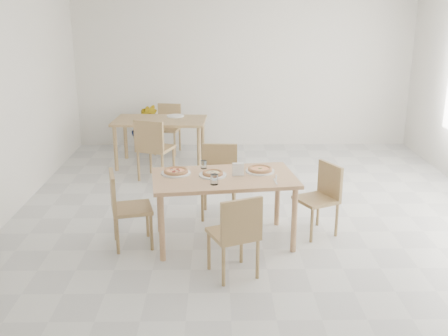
{
  "coord_description": "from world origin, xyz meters",
  "views": [
    {
      "loc": [
        -0.49,
        -5.92,
        2.48
      ],
      "look_at": [
        -0.41,
        -0.66,
        0.84
      ],
      "focal_mm": 42.0,
      "sensor_mm": 36.0,
      "label": 1
    }
  ],
  "objects_px": {
    "main_table": "(224,184)",
    "pizza_margherita": "(260,169)",
    "chair_west": "(124,204)",
    "chair_back_s": "(153,145)",
    "plate_empty": "(175,116)",
    "potted_plant": "(145,128)",
    "second_table": "(160,125)",
    "napkin_holder": "(238,170)",
    "plate_mushroom": "(213,175)",
    "plate_margherita": "(260,171)",
    "pizza_pepperoni": "(176,171)",
    "plate_pepperoni": "(176,173)",
    "tumbler_a": "(204,164)",
    "pizza_mushroom": "(213,173)",
    "tumbler_b": "(214,179)",
    "chair_south": "(237,231)",
    "chair_north": "(219,175)",
    "chair_east": "(322,194)",
    "chair_back_n": "(168,125)"
  },
  "relations": [
    {
      "from": "plate_mushroom",
      "to": "plate_margherita",
      "type": "bearing_deg",
      "value": 14.29
    },
    {
      "from": "plate_mushroom",
      "to": "pizza_margherita",
      "type": "xyz_separation_m",
      "value": [
        0.51,
        0.13,
        0.02
      ]
    },
    {
      "from": "main_table",
      "to": "pizza_margherita",
      "type": "relative_size",
      "value": 4.58
    },
    {
      "from": "plate_mushroom",
      "to": "plate_pepperoni",
      "type": "distance_m",
      "value": 0.4
    },
    {
      "from": "main_table",
      "to": "tumbler_a",
      "type": "relative_size",
      "value": 18.02
    },
    {
      "from": "pizza_pepperoni",
      "to": "napkin_holder",
      "type": "distance_m",
      "value": 0.67
    },
    {
      "from": "second_table",
      "to": "napkin_holder",
      "type": "bearing_deg",
      "value": -65.19
    },
    {
      "from": "pizza_mushroom",
      "to": "tumbler_a",
      "type": "bearing_deg",
      "value": 110.82
    },
    {
      "from": "chair_west",
      "to": "potted_plant",
      "type": "bearing_deg",
      "value": -9.78
    },
    {
      "from": "chair_south",
      "to": "potted_plant",
      "type": "height_order",
      "value": "potted_plant"
    },
    {
      "from": "chair_east",
      "to": "pizza_mushroom",
      "type": "bearing_deg",
      "value": -106.63
    },
    {
      "from": "pizza_pepperoni",
      "to": "potted_plant",
      "type": "distance_m",
      "value": 3.77
    },
    {
      "from": "chair_west",
      "to": "napkin_holder",
      "type": "xyz_separation_m",
      "value": [
        1.2,
        0.1,
        0.34
      ]
    },
    {
      "from": "chair_back_n",
      "to": "chair_north",
      "type": "bearing_deg",
      "value": -62.52
    },
    {
      "from": "chair_south",
      "to": "tumbler_a",
      "type": "xyz_separation_m",
      "value": [
        -0.33,
        1.09,
        0.31
      ]
    },
    {
      "from": "pizza_pepperoni",
      "to": "chair_back_s",
      "type": "relative_size",
      "value": 0.35
    },
    {
      "from": "chair_west",
      "to": "plate_mushroom",
      "type": "bearing_deg",
      "value": -97.07
    },
    {
      "from": "chair_back_n",
      "to": "pizza_margherita",
      "type": "bearing_deg",
      "value": -59.04
    },
    {
      "from": "chair_south",
      "to": "second_table",
      "type": "height_order",
      "value": "chair_south"
    },
    {
      "from": "chair_north",
      "to": "chair_east",
      "type": "relative_size",
      "value": 1.08
    },
    {
      "from": "plate_margherita",
      "to": "napkin_holder",
      "type": "bearing_deg",
      "value": -149.43
    },
    {
      "from": "chair_back_s",
      "to": "plate_empty",
      "type": "xyz_separation_m",
      "value": [
        0.26,
        1.0,
        0.23
      ]
    },
    {
      "from": "plate_margherita",
      "to": "chair_back_s",
      "type": "distance_m",
      "value": 2.42
    },
    {
      "from": "main_table",
      "to": "pizza_mushroom",
      "type": "bearing_deg",
      "value": 164.56
    },
    {
      "from": "chair_north",
      "to": "pizza_pepperoni",
      "type": "distance_m",
      "value": 0.9
    },
    {
      "from": "chair_west",
      "to": "chair_back_s",
      "type": "bearing_deg",
      "value": -15.38
    },
    {
      "from": "potted_plant",
      "to": "pizza_pepperoni",
      "type": "bearing_deg",
      "value": -77.23
    },
    {
      "from": "pizza_pepperoni",
      "to": "napkin_holder",
      "type": "xyz_separation_m",
      "value": [
        0.66,
        -0.09,
        0.04
      ]
    },
    {
      "from": "tumbler_a",
      "to": "napkin_holder",
      "type": "bearing_deg",
      "value": -37.39
    },
    {
      "from": "chair_south",
      "to": "chair_back_s",
      "type": "distance_m",
      "value": 3.12
    },
    {
      "from": "plate_margherita",
      "to": "pizza_pepperoni",
      "type": "bearing_deg",
      "value": -176.47
    },
    {
      "from": "chair_south",
      "to": "chair_north",
      "type": "xyz_separation_m",
      "value": [
        -0.15,
        1.61,
        0.02
      ]
    },
    {
      "from": "plate_pepperoni",
      "to": "second_table",
      "type": "distance_m",
      "value": 2.84
    },
    {
      "from": "tumbler_b",
      "to": "chair_south",
      "type": "bearing_deg",
      "value": -69.26
    },
    {
      "from": "tumbler_a",
      "to": "potted_plant",
      "type": "relative_size",
      "value": 0.11
    },
    {
      "from": "second_table",
      "to": "potted_plant",
      "type": "height_order",
      "value": "potted_plant"
    },
    {
      "from": "plate_margherita",
      "to": "plate_mushroom",
      "type": "bearing_deg",
      "value": -165.71
    },
    {
      "from": "plate_empty",
      "to": "potted_plant",
      "type": "height_order",
      "value": "potted_plant"
    },
    {
      "from": "chair_north",
      "to": "plate_empty",
      "type": "height_order",
      "value": "chair_north"
    },
    {
      "from": "chair_east",
      "to": "second_table",
      "type": "bearing_deg",
      "value": -168.48
    },
    {
      "from": "plate_margherita",
      "to": "chair_back_s",
      "type": "bearing_deg",
      "value": 125.39
    },
    {
      "from": "plate_margherita",
      "to": "plate_mushroom",
      "type": "height_order",
      "value": "same"
    },
    {
      "from": "plate_empty",
      "to": "potted_plant",
      "type": "distance_m",
      "value": 0.94
    },
    {
      "from": "pizza_pepperoni",
      "to": "chair_back_s",
      "type": "height_order",
      "value": "chair_back_s"
    },
    {
      "from": "potted_plant",
      "to": "chair_east",
      "type": "bearing_deg",
      "value": -55.29
    },
    {
      "from": "chair_south",
      "to": "chair_back_n",
      "type": "distance_m",
      "value": 4.62
    },
    {
      "from": "main_table",
      "to": "pizza_margherita",
      "type": "xyz_separation_m",
      "value": [
        0.39,
        0.15,
        0.11
      ]
    },
    {
      "from": "chair_west",
      "to": "chair_east",
      "type": "xyz_separation_m",
      "value": [
        2.15,
        0.32,
        -0.02
      ]
    },
    {
      "from": "main_table",
      "to": "pizza_pepperoni",
      "type": "bearing_deg",
      "value": 162.3
    },
    {
      "from": "tumbler_b",
      "to": "potted_plant",
      "type": "height_order",
      "value": "tumbler_b"
    }
  ]
}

